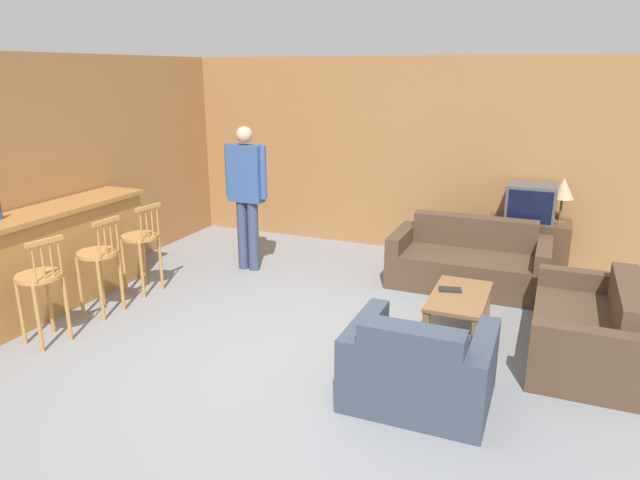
{
  "coord_description": "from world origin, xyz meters",
  "views": [
    {
      "loc": [
        1.92,
        -3.96,
        2.43
      ],
      "look_at": [
        -0.1,
        0.9,
        0.85
      ],
      "focal_mm": 32.0,
      "sensor_mm": 36.0,
      "label": 1
    }
  ],
  "objects_px": {
    "tv": "(531,202)",
    "table_lamp": "(563,190)",
    "couch_far": "(469,263)",
    "book_on_table": "(450,290)",
    "bar_chair_far": "(141,244)",
    "bar_chair_near": "(41,285)",
    "tv_unit": "(526,245)",
    "bar_chair_mid": "(99,261)",
    "loveseat_right": "(589,331)",
    "person_by_window": "(246,190)",
    "armchair_near": "(418,369)",
    "coffee_table": "(459,301)"
  },
  "relations": [
    {
      "from": "couch_far",
      "to": "tv",
      "type": "relative_size",
      "value": 3.08
    },
    {
      "from": "book_on_table",
      "to": "table_lamp",
      "type": "relative_size",
      "value": 0.42
    },
    {
      "from": "table_lamp",
      "to": "tv_unit",
      "type": "bearing_deg",
      "value": 180.0
    },
    {
      "from": "bar_chair_far",
      "to": "tv",
      "type": "height_order",
      "value": "tv"
    },
    {
      "from": "tv",
      "to": "person_by_window",
      "type": "height_order",
      "value": "person_by_window"
    },
    {
      "from": "armchair_near",
      "to": "tv",
      "type": "distance_m",
      "value": 3.54
    },
    {
      "from": "bar_chair_near",
      "to": "armchair_near",
      "type": "bearing_deg",
      "value": 5.93
    },
    {
      "from": "table_lamp",
      "to": "bar_chair_far",
      "type": "bearing_deg",
      "value": -150.45
    },
    {
      "from": "armchair_near",
      "to": "table_lamp",
      "type": "height_order",
      "value": "table_lamp"
    },
    {
      "from": "loveseat_right",
      "to": "coffee_table",
      "type": "relative_size",
      "value": 1.65
    },
    {
      "from": "coffee_table",
      "to": "table_lamp",
      "type": "relative_size",
      "value": 1.69
    },
    {
      "from": "bar_chair_near",
      "to": "book_on_table",
      "type": "distance_m",
      "value": 3.76
    },
    {
      "from": "bar_chair_mid",
      "to": "bar_chair_far",
      "type": "distance_m",
      "value": 0.65
    },
    {
      "from": "bar_chair_mid",
      "to": "person_by_window",
      "type": "xyz_separation_m",
      "value": [
        0.71,
        1.78,
        0.45
      ]
    },
    {
      "from": "loveseat_right",
      "to": "table_lamp",
      "type": "relative_size",
      "value": 2.79
    },
    {
      "from": "tv",
      "to": "book_on_table",
      "type": "bearing_deg",
      "value": -105.12
    },
    {
      "from": "couch_far",
      "to": "person_by_window",
      "type": "bearing_deg",
      "value": -169.45
    },
    {
      "from": "bar_chair_near",
      "to": "table_lamp",
      "type": "relative_size",
      "value": 1.85
    },
    {
      "from": "bar_chair_mid",
      "to": "table_lamp",
      "type": "xyz_separation_m",
      "value": [
        4.28,
        3.07,
        0.49
      ]
    },
    {
      "from": "armchair_near",
      "to": "bar_chair_near",
      "type": "bearing_deg",
      "value": -174.07
    },
    {
      "from": "bar_chair_mid",
      "to": "coffee_table",
      "type": "bearing_deg",
      "value": 14.35
    },
    {
      "from": "tv_unit",
      "to": "bar_chair_near",
      "type": "bearing_deg",
      "value": -136.07
    },
    {
      "from": "bar_chair_near",
      "to": "table_lamp",
      "type": "xyz_separation_m",
      "value": [
        4.28,
        3.79,
        0.49
      ]
    },
    {
      "from": "coffee_table",
      "to": "tv_unit",
      "type": "distance_m",
      "value": 2.23
    },
    {
      "from": "bar_chair_mid",
      "to": "loveseat_right",
      "type": "bearing_deg",
      "value": 10.42
    },
    {
      "from": "tv",
      "to": "book_on_table",
      "type": "xyz_separation_m",
      "value": [
        -0.57,
        -2.11,
        -0.45
      ]
    },
    {
      "from": "bar_chair_near",
      "to": "bar_chair_mid",
      "type": "distance_m",
      "value": 0.72
    },
    {
      "from": "book_on_table",
      "to": "person_by_window",
      "type": "height_order",
      "value": "person_by_window"
    },
    {
      "from": "person_by_window",
      "to": "loveseat_right",
      "type": "bearing_deg",
      "value": -13.55
    },
    {
      "from": "loveseat_right",
      "to": "tv_unit",
      "type": "relative_size",
      "value": 1.57
    },
    {
      "from": "bar_chair_far",
      "to": "bar_chair_near",
      "type": "bearing_deg",
      "value": -90.01
    },
    {
      "from": "couch_far",
      "to": "tv_unit",
      "type": "bearing_deg",
      "value": 53.99
    },
    {
      "from": "armchair_near",
      "to": "table_lamp",
      "type": "relative_size",
      "value": 1.91
    },
    {
      "from": "bar_chair_near",
      "to": "couch_far",
      "type": "bearing_deg",
      "value": 41.72
    },
    {
      "from": "bar_chair_near",
      "to": "loveseat_right",
      "type": "relative_size",
      "value": 0.66
    },
    {
      "from": "bar_chair_mid",
      "to": "person_by_window",
      "type": "distance_m",
      "value": 1.97
    },
    {
      "from": "bar_chair_mid",
      "to": "tv",
      "type": "height_order",
      "value": "tv"
    },
    {
      "from": "bar_chair_near",
      "to": "person_by_window",
      "type": "bearing_deg",
      "value": 74.16
    },
    {
      "from": "bar_chair_far",
      "to": "armchair_near",
      "type": "height_order",
      "value": "bar_chair_far"
    },
    {
      "from": "bar_chair_mid",
      "to": "book_on_table",
      "type": "relative_size",
      "value": 4.38
    },
    {
      "from": "person_by_window",
      "to": "bar_chair_far",
      "type": "bearing_deg",
      "value": -122.05
    },
    {
      "from": "loveseat_right",
      "to": "tv",
      "type": "relative_size",
      "value": 2.71
    },
    {
      "from": "bar_chair_far",
      "to": "bar_chair_mid",
      "type": "bearing_deg",
      "value": -89.99
    },
    {
      "from": "couch_far",
      "to": "person_by_window",
      "type": "xyz_separation_m",
      "value": [
        -2.65,
        -0.49,
        0.75
      ]
    },
    {
      "from": "loveseat_right",
      "to": "tv_unit",
      "type": "xyz_separation_m",
      "value": [
        -0.65,
        2.23,
        0.05
      ]
    },
    {
      "from": "bar_chair_far",
      "to": "tv_unit",
      "type": "bearing_deg",
      "value": 31.64
    },
    {
      "from": "tv",
      "to": "table_lamp",
      "type": "xyz_separation_m",
      "value": [
        0.34,
        0.0,
        0.18
      ]
    },
    {
      "from": "bar_chair_near",
      "to": "person_by_window",
      "type": "relative_size",
      "value": 0.57
    },
    {
      "from": "table_lamp",
      "to": "person_by_window",
      "type": "relative_size",
      "value": 0.31
    },
    {
      "from": "loveseat_right",
      "to": "person_by_window",
      "type": "xyz_separation_m",
      "value": [
        -3.88,
        0.93,
        0.75
      ]
    }
  ]
}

